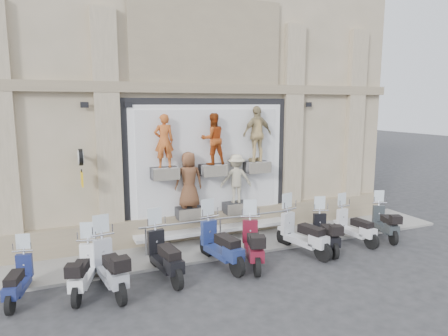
{
  "coord_description": "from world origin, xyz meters",
  "views": [
    {
      "loc": [
        -4.5,
        -8.91,
        4.39
      ],
      "look_at": [
        0.08,
        1.9,
        2.48
      ],
      "focal_mm": 32.0,
      "sensor_mm": 36.0,
      "label": 1
    }
  ],
  "objects": [
    {
      "name": "ground",
      "position": [
        0.0,
        0.0,
        0.0
      ],
      "size": [
        90.0,
        90.0,
        0.0
      ],
      "primitive_type": "plane",
      "color": "#29292C",
      "rests_on": "ground"
    },
    {
      "name": "sidewalk",
      "position": [
        0.0,
        2.1,
        0.04
      ],
      "size": [
        16.0,
        2.2,
        0.08
      ],
      "primitive_type": "cube",
      "color": "gray",
      "rests_on": "ground"
    },
    {
      "name": "building",
      "position": [
        0.0,
        7.0,
        6.0
      ],
      "size": [
        14.0,
        8.6,
        12.0
      ],
      "primitive_type": null,
      "color": "tan",
      "rests_on": "ground"
    },
    {
      "name": "shop_vitrine",
      "position": [
        0.1,
        2.75,
        2.4
      ],
      "size": [
        5.6,
        0.83,
        4.3
      ],
      "color": "black",
      "rests_on": "ground"
    },
    {
      "name": "guard_rail",
      "position": [
        0.0,
        2.0,
        0.47
      ],
      "size": [
        5.06,
        0.1,
        0.93
      ],
      "primitive_type": null,
      "color": "#9EA0A5",
      "rests_on": "ground"
    },
    {
      "name": "clock_sign_bracket",
      "position": [
        -3.9,
        2.47,
        2.8
      ],
      "size": [
        0.1,
        0.8,
        1.02
      ],
      "color": "black",
      "rests_on": "ground"
    },
    {
      "name": "scooter_a",
      "position": [
        -5.46,
        0.62,
        0.69
      ],
      "size": [
        0.84,
        1.76,
        1.38
      ],
      "primitive_type": null,
      "rotation": [
        0.0,
        0.0,
        -0.21
      ],
      "color": "navy",
      "rests_on": "ground"
    },
    {
      "name": "scooter_b",
      "position": [
        -4.1,
        0.44,
        0.76
      ],
      "size": [
        1.07,
        1.96,
        1.53
      ],
      "primitive_type": null,
      "rotation": [
        0.0,
        0.0,
        -0.29
      ],
      "color": "white",
      "rests_on": "ground"
    },
    {
      "name": "scooter_c",
      "position": [
        -3.5,
        0.26,
        0.85
      ],
      "size": [
        0.91,
        2.16,
        1.7
      ],
      "primitive_type": null,
      "rotation": [
        0.0,
        0.0,
        0.15
      ],
      "color": "#9B9DA7",
      "rests_on": "ground"
    },
    {
      "name": "scooter_d",
      "position": [
        -2.14,
        0.49,
        0.84
      ],
      "size": [
        0.85,
        2.12,
        1.68
      ],
      "primitive_type": null,
      "rotation": [
        0.0,
        0.0,
        0.12
      ],
      "color": "black",
      "rests_on": "ground"
    },
    {
      "name": "scooter_e",
      "position": [
        -0.55,
        0.61,
        0.87
      ],
      "size": [
        0.97,
        2.21,
        1.74
      ],
      "primitive_type": null,
      "rotation": [
        0.0,
        0.0,
        0.17
      ],
      "color": "navy",
      "rests_on": "ground"
    },
    {
      "name": "scooter_f",
      "position": [
        0.29,
        0.36,
        0.84
      ],
      "size": [
        1.24,
        2.15,
        1.68
      ],
      "primitive_type": null,
      "rotation": [
        0.0,
        0.0,
        -0.33
      ],
      "color": "#5C0F1E",
      "rests_on": "ground"
    },
    {
      "name": "scooter_g",
      "position": [
        2.03,
        0.53,
        0.85
      ],
      "size": [
        1.08,
        2.18,
        1.7
      ],
      "primitive_type": null,
      "rotation": [
        0.0,
        0.0,
        0.23
      ],
      "color": "#B0B2B7",
      "rests_on": "ground"
    },
    {
      "name": "scooter_h",
      "position": [
        2.81,
        0.48,
        0.76
      ],
      "size": [
        1.06,
        1.96,
        1.53
      ],
      "primitive_type": null,
      "rotation": [
        0.0,
        0.0,
        -0.29
      ],
      "color": "black",
      "rests_on": "ground"
    },
    {
      "name": "scooter_i",
      "position": [
        4.09,
        0.68,
        0.75
      ],
      "size": [
        0.74,
        1.89,
        1.5
      ],
      "primitive_type": null,
      "rotation": [
        0.0,
        0.0,
        0.11
      ],
      "color": "silver",
      "rests_on": "ground"
    },
    {
      "name": "scooter_j",
      "position": [
        5.3,
        0.65,
        0.74
      ],
      "size": [
        1.16,
        1.88,
        1.48
      ],
      "primitive_type": null,
      "rotation": [
        0.0,
        0.0,
        -0.38
      ],
      "color": "#272C30",
      "rests_on": "ground"
    }
  ]
}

